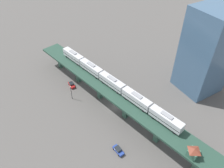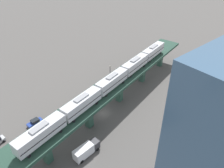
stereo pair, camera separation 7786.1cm
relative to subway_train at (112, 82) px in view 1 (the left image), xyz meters
The scene contains 9 objects.
ground_plane 11.65m from the subway_train, 74.73° to the left, with size 400.00×400.00×0.00m, color #514F4C.
elevated_viaduct 4.72m from the subway_train, 72.78° to the left, with size 28.94×91.52×8.73m.
subway_train is the anchor object (origin of this frame).
signal_hut 37.70m from the subway_train, 97.25° to the left, with size 3.86×3.86×3.40m.
street_car_blue 25.37m from the subway_train, 64.86° to the left, with size 2.25×4.54×1.89m.
street_car_red 23.38m from the subway_train, 60.00° to the right, with size 2.01×4.43×1.89m.
delivery_truck 20.27m from the subway_train, 118.80° to the left, with size 2.96×7.38×3.20m.
street_lamp 18.46m from the subway_train, 37.95° to the right, with size 0.44×0.44×6.94m.
office_tower 39.82m from the subway_train, 165.18° to the left, with size 16.00×16.00×36.00m.
Camera 1 is at (31.49, 52.34, 65.14)m, focal length 35.00 mm.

